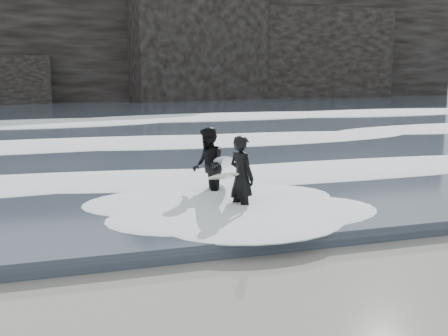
{
  "coord_description": "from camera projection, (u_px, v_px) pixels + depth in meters",
  "views": [
    {
      "loc": [
        -3.48,
        -5.69,
        3.28
      ],
      "look_at": [
        0.25,
        6.1,
        1.0
      ],
      "focal_mm": 45.0,
      "sensor_mm": 36.0,
      "label": 1
    }
  ],
  "objects": [
    {
      "name": "foam_near",
      "position": [
        183.0,
        172.0,
        15.32
      ],
      "size": [
        60.0,
        3.2,
        0.2
      ],
      "primitive_type": "ellipsoid",
      "color": "white",
      "rests_on": "sea"
    },
    {
      "name": "foam_mid",
      "position": [
        141.0,
        139.0,
        21.88
      ],
      "size": [
        60.0,
        4.0,
        0.24
      ],
      "primitive_type": "ellipsoid",
      "color": "white",
      "rests_on": "sea"
    },
    {
      "name": "ground",
      "position": [
        353.0,
        333.0,
        6.96
      ],
      "size": [
        120.0,
        120.0,
        0.0
      ],
      "primitive_type": "plane",
      "color": "#756B4D",
      "rests_on": "ground"
    },
    {
      "name": "surfer_left",
      "position": [
        238.0,
        177.0,
        11.97
      ],
      "size": [
        1.07,
        1.96,
        1.82
      ],
      "color": "black",
      "rests_on": "ground"
    },
    {
      "name": "sea",
      "position": [
        107.0,
        117.0,
        34.12
      ],
      "size": [
        90.0,
        52.0,
        0.3
      ],
      "primitive_type": "cube",
      "color": "#313A49",
      "rests_on": "ground"
    },
    {
      "name": "surfer_right",
      "position": [
        210.0,
        166.0,
        13.21
      ],
      "size": [
        1.42,
        2.16,
        1.85
      ],
      "color": "black",
      "rests_on": "ground"
    },
    {
      "name": "foam_far",
      "position": [
        114.0,
        118.0,
        30.32
      ],
      "size": [
        60.0,
        4.8,
        0.3
      ],
      "primitive_type": "ellipsoid",
      "color": "white",
      "rests_on": "sea"
    },
    {
      "name": "headland",
      "position": [
        84.0,
        45.0,
        49.18
      ],
      "size": [
        70.0,
        9.0,
        10.0
      ],
      "primitive_type": "cube",
      "color": "black",
      "rests_on": "ground"
    }
  ]
}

